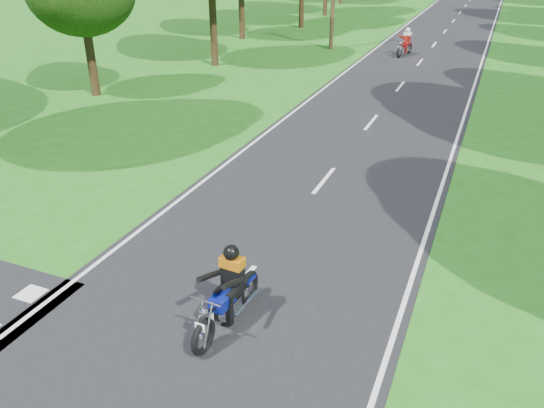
% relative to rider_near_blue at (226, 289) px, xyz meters
% --- Properties ---
extents(ground, '(160.00, 160.00, 0.00)m').
position_rel_rider_near_blue_xyz_m(ground, '(-0.36, -1.01, -0.83)').
color(ground, '#205D15').
rests_on(ground, ground).
extents(main_road, '(7.00, 140.00, 0.02)m').
position_rel_rider_near_blue_xyz_m(main_road, '(-0.36, 48.99, -0.82)').
color(main_road, black).
rests_on(main_road, ground).
extents(road_markings, '(7.40, 140.00, 0.01)m').
position_rel_rider_near_blue_xyz_m(road_markings, '(-0.50, 47.11, -0.81)').
color(road_markings, silver).
rests_on(road_markings, main_road).
extents(rider_near_blue, '(0.77, 1.99, 1.62)m').
position_rel_rider_near_blue_xyz_m(rider_near_blue, '(0.00, 0.00, 0.00)').
color(rider_near_blue, navy).
rests_on(rider_near_blue, main_road).
extents(rider_far_red, '(1.01, 2.03, 1.62)m').
position_rel_rider_near_blue_xyz_m(rider_far_red, '(-1.57, 26.55, -0.00)').
color(rider_far_red, '#980E0B').
rests_on(rider_far_red, main_road).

